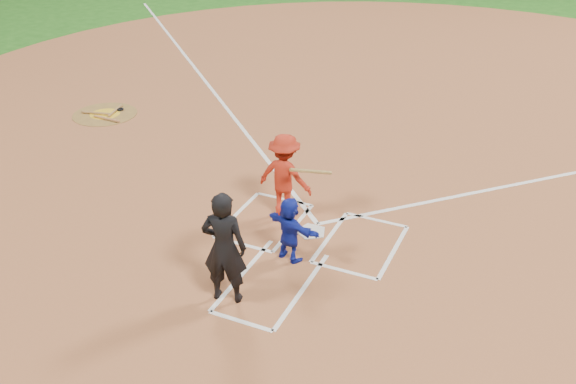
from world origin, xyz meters
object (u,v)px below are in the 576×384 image
at_px(on_deck_circle, 105,114).
at_px(catcher, 290,229).
at_px(home_plate, 311,232).
at_px(umpire, 224,248).
at_px(batter_at_plate, 285,176).

bearing_deg(on_deck_circle, catcher, -29.15).
bearing_deg(home_plate, umpire, 78.75).
height_order(umpire, batter_at_plate, umpire).
distance_m(catcher, batter_at_plate, 1.54).
bearing_deg(batter_at_plate, home_plate, -28.08).
height_order(home_plate, batter_at_plate, batter_at_plate).
bearing_deg(batter_at_plate, umpire, -84.70).
xyz_separation_m(home_plate, batter_at_plate, (-0.73, 0.39, 0.84)).
relative_size(home_plate, umpire, 0.31).
distance_m(home_plate, batter_at_plate, 1.18).
bearing_deg(umpire, batter_at_plate, -97.89).
bearing_deg(catcher, on_deck_circle, -11.79).
height_order(on_deck_circle, umpire, umpire).
relative_size(umpire, batter_at_plate, 1.14).
distance_m(home_plate, umpire, 2.61).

